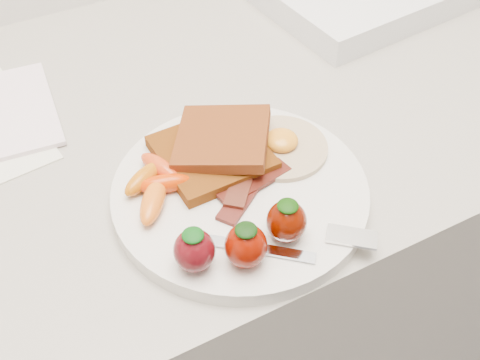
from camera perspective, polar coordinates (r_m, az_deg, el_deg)
name	(u,v)px	position (r m, az deg, el deg)	size (l,w,h in m)	color
counter	(210,303)	(1.10, -2.87, -11.56)	(2.00, 0.60, 0.90)	gray
plate	(240,192)	(0.64, 0.00, -1.19)	(0.27, 0.27, 0.02)	silver
toast_lower	(212,154)	(0.65, -2.69, 2.49)	(0.11, 0.11, 0.01)	#402204
toast_upper	(222,138)	(0.65, -1.69, 3.98)	(0.10, 0.10, 0.01)	#4D1C05
fried_egg	(281,145)	(0.67, 3.91, 3.29)	(0.14, 0.14, 0.02)	beige
bacon_strips	(247,185)	(0.62, 0.69, -0.44)	(0.10, 0.09, 0.01)	black
baby_carrots	(155,184)	(0.62, -8.05, -0.36)	(0.08, 0.10, 0.02)	#BD5E09
strawberries	(243,238)	(0.55, 0.31, -5.57)	(0.13, 0.06, 0.05)	#50080E
fork	(299,243)	(0.58, 5.64, -5.93)	(0.16, 0.10, 0.00)	silver
notepad	(5,112)	(0.79, -21.37, 6.01)	(0.12, 0.17, 0.01)	white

